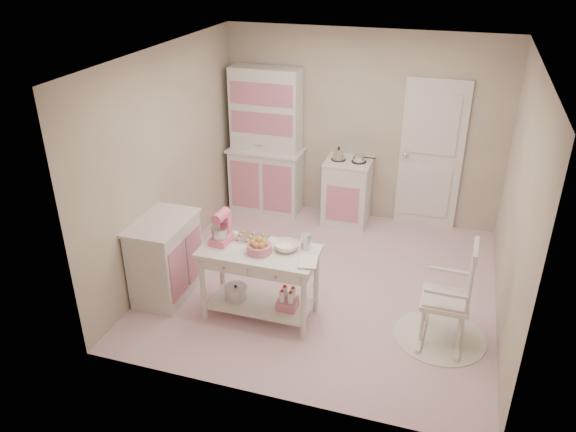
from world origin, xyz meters
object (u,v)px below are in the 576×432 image
Objects in this scene: rocking_chair at (447,292)px; work_table at (260,283)px; hutch at (266,142)px; bread_basket at (259,249)px; base_cabinet at (165,258)px; stove at (347,192)px; stand_mixer at (221,228)px.

rocking_chair reaches higher than work_table.
hutch reaches higher than bread_basket.
base_cabinet is 3.68× the size of bread_basket.
hutch is at bearing 177.61° from stove.
base_cabinet is 2.71× the size of stand_mixer.
stove and base_cabinet have the same top height.
hutch is 2.26× the size of stove.
bread_basket is at bearing -4.21° from stand_mixer.
stove reaches higher than bread_basket.
stove is at bearing 81.26° from bread_basket.
hutch is at bearing 140.96° from rocking_chair.
stove is (1.20, -0.05, -0.58)m from hutch.
stand_mixer is 1.36× the size of bread_basket.
rocking_chair reaches higher than base_cabinet.
rocking_chair is at bearing 9.14° from stand_mixer.
hutch is at bearing 108.11° from bread_basket.
stand_mixer is 0.46m from bread_basket.
base_cabinet is at bearing 177.01° from work_table.
stove is 2.71× the size of stand_mixer.
bread_basket reaches higher than work_table.
base_cabinet is (-0.33, -2.40, -0.58)m from hutch.
work_table is 3.53× the size of stand_mixer.
rocking_chair is 0.92× the size of work_table.
stand_mixer is (0.38, -2.44, -0.07)m from hutch.
base_cabinet reaches higher than bread_basket.
hutch is 2.67m from work_table.
rocking_chair is (1.46, -2.22, 0.09)m from stove.
work_table is (-0.40, -2.41, -0.06)m from stove.
bread_basket is (-1.83, -0.24, 0.30)m from rocking_chair.
rocking_chair is 1.87m from work_table.
work_table is at bearing -172.63° from rocking_chair.
base_cabinet is 1.13m from work_table.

